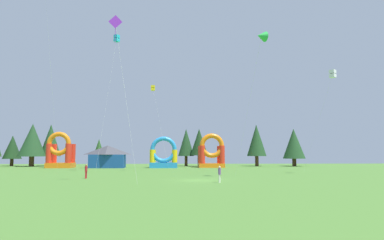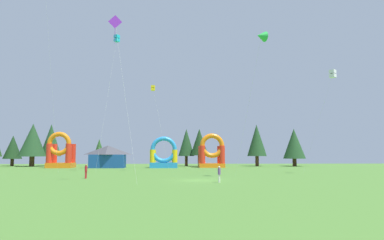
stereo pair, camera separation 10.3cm
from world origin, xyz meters
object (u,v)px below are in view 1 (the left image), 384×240
object	(u,v)px
kite_white_box	(333,74)
kite_cyan_box	(117,39)
inflatable_yellow_castle	(164,157)
person_midfield	(220,173)
inflatable_orange_dome	(60,154)
kite_purple_diamond	(116,24)
kite_yellow_box	(153,88)
inflatable_blue_arch	(211,154)
kite_green_delta	(261,36)
festival_tent	(108,157)
person_far_side	(86,170)

from	to	relation	value
kite_white_box	kite_cyan_box	size ratio (longest dim) A/B	0.66
kite_white_box	inflatable_yellow_castle	distance (m)	35.62
person_midfield	inflatable_yellow_castle	distance (m)	36.77
inflatable_yellow_castle	kite_cyan_box	bearing A→B (deg)	-117.17
person_midfield	inflatable_orange_dome	distance (m)	46.10
kite_purple_diamond	kite_cyan_box	bearing A→B (deg)	99.03
kite_yellow_box	inflatable_blue_arch	bearing A→B (deg)	51.03
kite_green_delta	kite_yellow_box	xyz separation A→B (m)	(-14.03, 17.74, -3.24)
kite_green_delta	kite_purple_diamond	world-z (taller)	kite_green_delta
kite_yellow_box	festival_tent	world-z (taller)	kite_yellow_box
person_far_side	inflatable_blue_arch	size ratio (longest dim) A/B	0.24
inflatable_blue_arch	kite_green_delta	bearing A→B (deg)	-84.89
kite_yellow_box	inflatable_blue_arch	world-z (taller)	kite_yellow_box
kite_purple_diamond	person_midfield	size ratio (longest dim) A/B	10.40
kite_cyan_box	kite_purple_diamond	bearing A→B (deg)	-80.97
inflatable_yellow_castle	festival_tent	xyz separation A→B (m)	(-11.17, 0.54, 0.07)
kite_cyan_box	inflatable_orange_dome	distance (m)	27.66
person_midfield	inflatable_blue_arch	bearing A→B (deg)	28.87
person_far_side	inflatable_blue_arch	world-z (taller)	inflatable_blue_arch
person_midfield	festival_tent	xyz separation A→B (m)	(-17.78, 36.69, 1.25)
kite_green_delta	festival_tent	bearing A→B (deg)	127.58
kite_white_box	kite_purple_diamond	distance (m)	31.20
kite_cyan_box	inflatable_blue_arch	bearing A→B (deg)	42.52
kite_green_delta	kite_purple_diamond	distance (m)	17.30
kite_cyan_box	person_far_side	world-z (taller)	kite_cyan_box
kite_yellow_box	festival_tent	distance (m)	19.93
festival_tent	kite_cyan_box	bearing A→B (deg)	-75.70
person_midfield	festival_tent	world-z (taller)	festival_tent
kite_green_delta	inflatable_orange_dome	size ratio (longest dim) A/B	2.47
kite_yellow_box	festival_tent	xyz separation A→B (m)	(-9.68, 13.08, -11.50)
kite_purple_diamond	festival_tent	bearing A→B (deg)	101.26
kite_white_box	kite_cyan_box	bearing A→B (deg)	165.11
kite_purple_diamond	inflatable_yellow_castle	xyz separation A→B (m)	(4.09, 35.01, -14.24)
kite_yellow_box	kite_purple_diamond	bearing A→B (deg)	-96.61
inflatable_orange_dome	festival_tent	distance (m)	9.47
person_far_side	festival_tent	bearing A→B (deg)	32.97
inflatable_orange_dome	kite_purple_diamond	bearing A→B (deg)	-65.35
inflatable_blue_arch	kite_white_box	bearing A→B (deg)	-58.44
kite_cyan_box	inflatable_yellow_castle	bearing A→B (deg)	62.83
inflatable_orange_dome	festival_tent	size ratio (longest dim) A/B	1.05
kite_white_box	inflatable_orange_dome	distance (m)	52.34
kite_white_box	festival_tent	world-z (taller)	kite_white_box
kite_white_box	person_far_side	xyz separation A→B (m)	(-32.62, -6.69, -13.16)
kite_cyan_box	festival_tent	world-z (taller)	kite_cyan_box
kite_yellow_box	inflatable_yellow_castle	xyz separation A→B (m)	(1.48, 12.54, -11.57)
inflatable_blue_arch	festival_tent	world-z (taller)	inflatable_blue_arch
kite_purple_diamond	inflatable_blue_arch	distance (m)	41.22
kite_yellow_box	kite_purple_diamond	xyz separation A→B (m)	(-2.60, -22.47, 2.67)
kite_cyan_box	inflatable_orange_dome	size ratio (longest dim) A/B	3.11
person_midfield	inflatable_blue_arch	size ratio (longest dim) A/B	0.24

